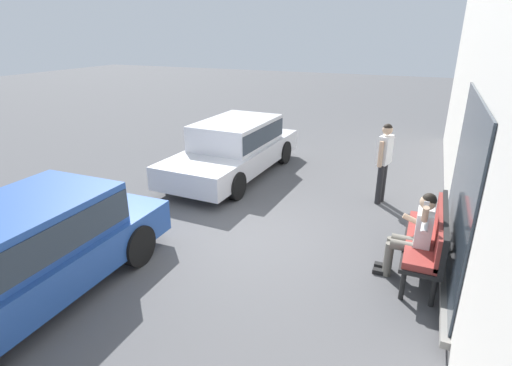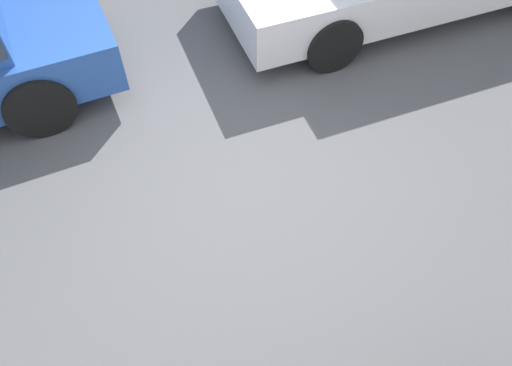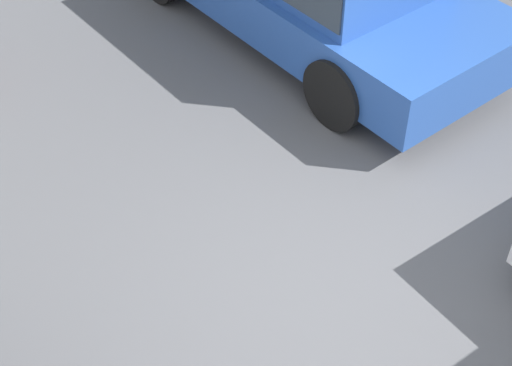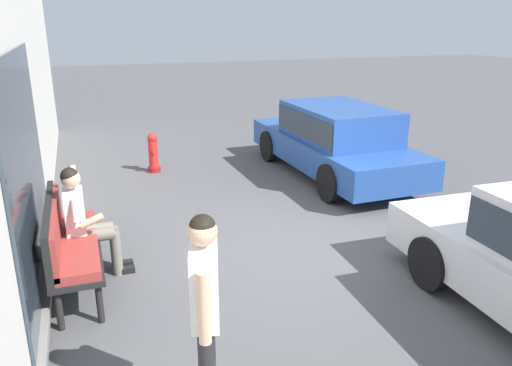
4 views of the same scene
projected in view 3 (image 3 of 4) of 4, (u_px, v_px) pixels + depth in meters
name	position (u px, v px, depth m)	size (l,w,h in m)	color
ground_plane	(339.00, 298.00, 5.59)	(60.00, 60.00, 0.00)	#4C4C4F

